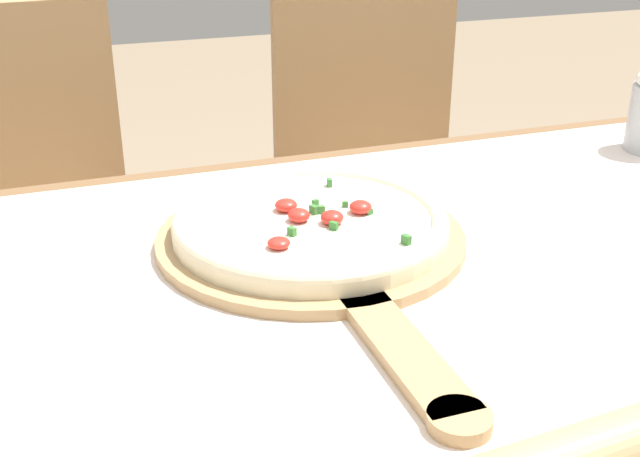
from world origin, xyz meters
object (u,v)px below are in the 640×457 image
(pizza, at_px, (311,222))
(chair_right, at_px, (373,178))
(pizza_peel, at_px, (318,246))
(chair_left, at_px, (30,222))
(rolling_pin, at_px, (593,457))

(pizza, relative_size, chair_right, 0.33)
(pizza_peel, xyz_separation_m, chair_left, (-0.31, 0.70, -0.22))
(chair_left, relative_size, chair_right, 1.00)
(rolling_pin, xyz_separation_m, chair_left, (-0.36, 1.10, -0.24))
(pizza, xyz_separation_m, chair_left, (-0.31, 0.68, -0.24))
(pizza, xyz_separation_m, chair_right, (0.37, 0.68, -0.24))
(pizza_peel, distance_m, rolling_pin, 0.40)
(chair_left, bearing_deg, pizza_peel, -70.25)
(chair_left, xyz_separation_m, chair_right, (0.68, -0.00, 0.00))
(pizza, height_order, rolling_pin, rolling_pin)
(pizza, bearing_deg, rolling_pin, -82.92)
(pizza, distance_m, rolling_pin, 0.42)
(pizza_peel, xyz_separation_m, pizza, (0.00, 0.02, 0.02))
(pizza, bearing_deg, chair_right, 61.53)
(rolling_pin, height_order, chair_right, chair_right)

